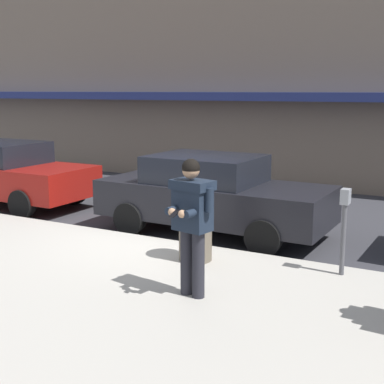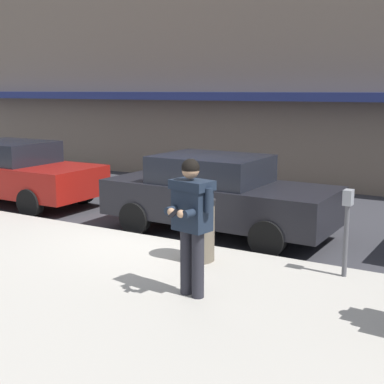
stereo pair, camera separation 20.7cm
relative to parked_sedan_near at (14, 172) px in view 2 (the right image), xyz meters
The scene contains 9 objects.
ground_plane 5.34m from the parked_sedan_near, 10.83° to the right, with size 80.00×80.00×0.00m, color #333338.
sidewalk 7.32m from the parked_sedan_near, 31.85° to the right, with size 32.00×5.30×0.14m, color #A8A399.
curb_paint_line 6.31m from the parked_sedan_near, ahead, with size 28.00×0.12×0.01m, color silver.
storefront_facade 10.68m from the parked_sedan_near, 50.48° to the left, with size 28.00×4.70×10.46m.
parked_sedan_near is the anchor object (origin of this frame).
parked_sedan_mid 5.66m from the parked_sedan_near, ahead, with size 4.53×2.00×1.54m.
man_texting_on_phone 7.80m from the parked_sedan_near, 25.41° to the right, with size 0.64×0.63×1.81m.
parking_meter 8.71m from the parked_sedan_near, 10.54° to the right, with size 0.12×0.18×1.27m.
trash_bin 6.67m from the parked_sedan_near, 17.43° to the right, with size 0.55×0.55×0.98m.
Camera 2 is at (5.18, -8.05, 2.78)m, focal length 50.00 mm.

